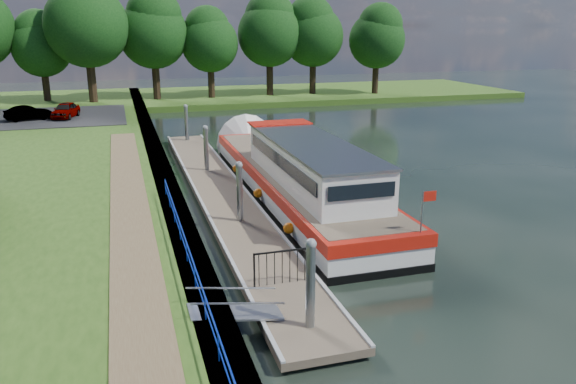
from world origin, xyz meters
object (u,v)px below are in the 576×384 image
object	(u,v)px
barge	(292,174)
car_a	(65,110)
pontoon	(221,196)
car_b	(28,113)

from	to	relation	value
barge	car_a	distance (m)	27.02
pontoon	car_a	bearing A→B (deg)	110.27
pontoon	car_b	distance (m)	26.13
car_b	barge	bearing A→B (deg)	-165.92
pontoon	car_a	world-z (taller)	car_a
pontoon	car_b	bearing A→B (deg)	116.37
barge	car_b	xyz separation A→B (m)	(-15.19, 23.60, 0.34)
pontoon	car_a	distance (m)	25.40
car_a	pontoon	bearing A→B (deg)	-55.43
barge	car_b	distance (m)	28.07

